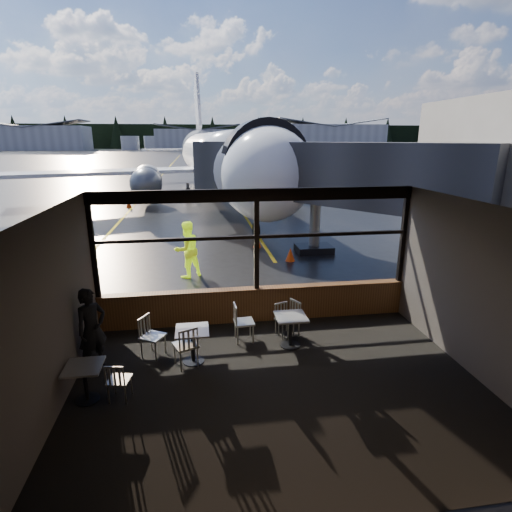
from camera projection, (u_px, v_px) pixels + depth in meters
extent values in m
plane|color=black|center=(200.00, 155.00, 124.56)|extent=(520.00, 520.00, 0.00)
cube|color=black|center=(279.00, 386.00, 7.81)|extent=(8.00, 6.00, 0.01)
cube|color=#38332D|center=(282.00, 209.00, 6.83)|extent=(8.00, 6.00, 0.04)
cube|color=#514741|center=(50.00, 318.00, 6.76)|extent=(0.04, 6.00, 3.50)
cube|color=#514741|center=(479.00, 292.00, 7.88)|extent=(0.04, 6.00, 3.50)
cube|color=#514741|center=(335.00, 409.00, 4.47)|extent=(8.00, 0.04, 3.50)
cube|color=#513018|center=(256.00, 305.00, 10.53)|extent=(8.00, 0.28, 0.90)
cube|color=black|center=(257.00, 195.00, 9.72)|extent=(8.00, 0.18, 0.30)
cube|color=black|center=(93.00, 247.00, 9.49)|extent=(0.12, 0.12, 2.60)
cube|color=black|center=(257.00, 241.00, 10.04)|extent=(0.12, 0.12, 2.60)
cube|color=black|center=(403.00, 235.00, 10.60)|extent=(0.12, 0.12, 2.60)
cube|color=black|center=(257.00, 237.00, 10.01)|extent=(8.00, 0.10, 0.08)
imported|color=black|center=(92.00, 329.00, 8.23)|extent=(0.76, 0.76, 1.77)
imported|color=#BFF219|center=(187.00, 250.00, 13.80)|extent=(1.21, 1.15, 1.97)
cone|color=#FF5D08|center=(257.00, 242.00, 17.78)|extent=(0.37, 0.37, 0.52)
cone|color=#F85D07|center=(129.00, 204.00, 28.11)|extent=(0.39, 0.39, 0.54)
cylinder|color=silver|center=(130.00, 143.00, 178.35)|extent=(8.00, 8.00, 6.00)
cylinder|color=silver|center=(153.00, 143.00, 179.75)|extent=(8.00, 8.00, 6.00)
cylinder|color=silver|center=(176.00, 143.00, 181.16)|extent=(8.00, 8.00, 6.00)
cube|color=black|center=(197.00, 136.00, 208.29)|extent=(360.00, 3.00, 12.00)
cone|color=#ED3D07|center=(290.00, 254.00, 15.81)|extent=(0.38, 0.38, 0.53)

